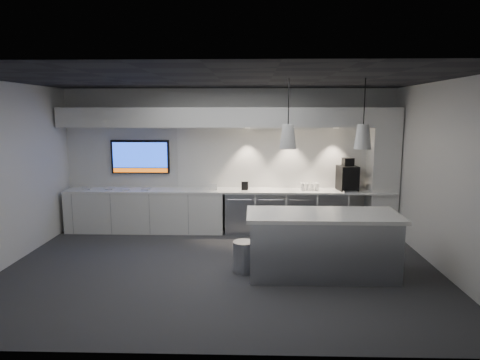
{
  "coord_description": "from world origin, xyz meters",
  "views": [
    {
      "loc": [
        0.5,
        -6.62,
        2.51
      ],
      "look_at": [
        0.28,
        1.1,
        1.28
      ],
      "focal_mm": 32.0,
      "sensor_mm": 36.0,
      "label": 1
    }
  ],
  "objects_px": {
    "island": "(322,244)",
    "wall_tv": "(140,157)",
    "bin": "(244,257)",
    "coffee_machine": "(347,177)"
  },
  "relations": [
    {
      "from": "wall_tv",
      "to": "island",
      "type": "xyz_separation_m",
      "value": [
        3.49,
        -2.68,
        -1.06
      ]
    },
    {
      "from": "wall_tv",
      "to": "bin",
      "type": "height_order",
      "value": "wall_tv"
    },
    {
      "from": "coffee_machine",
      "to": "island",
      "type": "bearing_deg",
      "value": -118.19
    },
    {
      "from": "island",
      "to": "coffee_machine",
      "type": "xyz_separation_m",
      "value": [
        0.89,
        2.43,
        0.68
      ]
    },
    {
      "from": "bin",
      "to": "island",
      "type": "bearing_deg",
      "value": -4.51
    },
    {
      "from": "island",
      "to": "coffee_machine",
      "type": "distance_m",
      "value": 2.68
    },
    {
      "from": "island",
      "to": "bin",
      "type": "height_order",
      "value": "island"
    },
    {
      "from": "island",
      "to": "wall_tv",
      "type": "bearing_deg",
      "value": 142.63
    },
    {
      "from": "wall_tv",
      "to": "coffee_machine",
      "type": "xyz_separation_m",
      "value": [
        4.38,
        -0.25,
        -0.38
      ]
    },
    {
      "from": "bin",
      "to": "wall_tv",
      "type": "bearing_deg",
      "value": 131.41
    }
  ]
}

